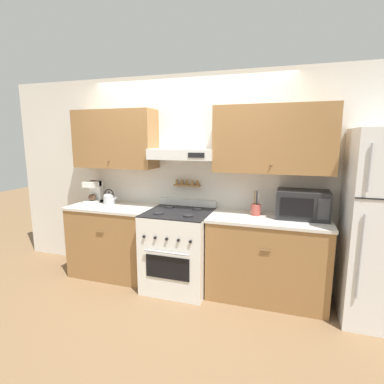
{
  "coord_description": "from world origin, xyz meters",
  "views": [
    {
      "loc": [
        1.2,
        -2.95,
        1.78
      ],
      "look_at": [
        0.17,
        0.25,
        1.18
      ],
      "focal_mm": 28.0,
      "sensor_mm": 36.0,
      "label": 1
    }
  ],
  "objects_px": {
    "coffee_maker": "(94,191)",
    "utensil_crock": "(256,209)",
    "stove_range": "(179,249)",
    "microwave": "(303,204)",
    "tea_kettle": "(109,198)"
  },
  "relations": [
    {
      "from": "coffee_maker",
      "to": "utensil_crock",
      "type": "height_order",
      "value": "coffee_maker"
    },
    {
      "from": "stove_range",
      "to": "microwave",
      "type": "relative_size",
      "value": 1.88
    },
    {
      "from": "stove_range",
      "to": "coffee_maker",
      "type": "distance_m",
      "value": 1.43
    },
    {
      "from": "tea_kettle",
      "to": "microwave",
      "type": "distance_m",
      "value": 2.39
    },
    {
      "from": "stove_range",
      "to": "coffee_maker",
      "type": "bearing_deg",
      "value": 171.82
    },
    {
      "from": "tea_kettle",
      "to": "microwave",
      "type": "bearing_deg",
      "value": 0.43
    },
    {
      "from": "tea_kettle",
      "to": "utensil_crock",
      "type": "xyz_separation_m",
      "value": [
        1.9,
        0.0,
        -0.01
      ]
    },
    {
      "from": "utensil_crock",
      "to": "microwave",
      "type": "bearing_deg",
      "value": 2.08
    },
    {
      "from": "microwave",
      "to": "utensil_crock",
      "type": "height_order",
      "value": "microwave"
    },
    {
      "from": "tea_kettle",
      "to": "utensil_crock",
      "type": "height_order",
      "value": "utensil_crock"
    },
    {
      "from": "stove_range",
      "to": "utensil_crock",
      "type": "distance_m",
      "value": 1.03
    },
    {
      "from": "utensil_crock",
      "to": "coffee_maker",
      "type": "bearing_deg",
      "value": 179.17
    },
    {
      "from": "stove_range",
      "to": "microwave",
      "type": "bearing_deg",
      "value": 7.12
    },
    {
      "from": "coffee_maker",
      "to": "microwave",
      "type": "xyz_separation_m",
      "value": [
        2.65,
        -0.01,
        0.0
      ]
    },
    {
      "from": "microwave",
      "to": "stove_range",
      "type": "bearing_deg",
      "value": -172.88
    }
  ]
}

